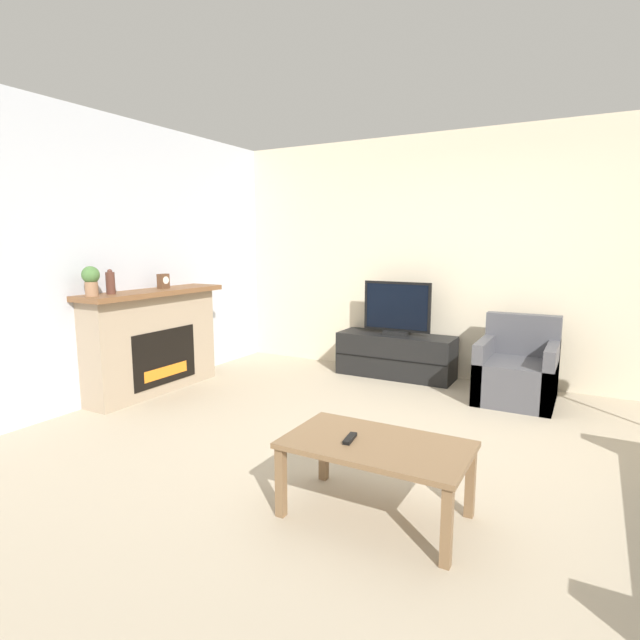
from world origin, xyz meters
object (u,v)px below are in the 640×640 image
(fireplace, at_px, (153,340))
(mantel_clock, at_px, (163,281))
(potted_plant, at_px, (91,279))
(armchair, at_px, (517,373))
(remote, at_px, (350,438))
(mantel_vase_left, at_px, (110,282))
(tv, at_px, (397,310))
(tv_stand, at_px, (396,355))
(coffee_table, at_px, (376,452))

(fireplace, bearing_deg, mantel_clock, 83.75)
(potted_plant, bearing_deg, armchair, 33.31)
(armchair, distance_m, remote, 2.69)
(mantel_vase_left, xyz_separation_m, remote, (2.74, -0.68, -0.71))
(mantel_clock, height_order, remote, mantel_clock)
(potted_plant, height_order, remote, potted_plant)
(mantel_clock, relative_size, tv, 0.19)
(mantel_vase_left, distance_m, tv_stand, 3.09)
(tv_stand, relative_size, tv, 1.68)
(fireplace, bearing_deg, potted_plant, -88.59)
(mantel_vase_left, distance_m, mantel_clock, 0.64)
(coffee_table, relative_size, remote, 6.52)
(tv, bearing_deg, fireplace, -138.44)
(potted_plant, distance_m, tv_stand, 3.25)
(fireplace, xyz_separation_m, tv, (1.96, 1.74, 0.23))
(fireplace, xyz_separation_m, coffee_table, (2.90, -1.11, -0.16))
(tv_stand, relative_size, armchair, 1.62)
(mantel_clock, distance_m, potted_plant, 0.84)
(potted_plant, distance_m, armchair, 4.03)
(remote, bearing_deg, tv_stand, 97.29)
(mantel_clock, bearing_deg, potted_plant, -90.05)
(armchair, bearing_deg, tv_stand, 168.70)
(armchair, xyz_separation_m, remote, (-0.54, -2.63, 0.17))
(fireplace, bearing_deg, tv_stand, 41.59)
(coffee_table, bearing_deg, mantel_vase_left, 167.55)
(armchair, distance_m, coffee_table, 2.62)
(armchair, bearing_deg, coffee_table, -98.68)
(tv_stand, height_order, tv, tv)
(mantel_vase_left, bearing_deg, fireplace, 92.00)
(tv, bearing_deg, armchair, -11.21)
(mantel_clock, bearing_deg, remote, -25.64)
(potted_plant, relative_size, remote, 1.71)
(tv_stand, bearing_deg, potted_plant, -128.81)
(mantel_vase_left, distance_m, coffee_table, 3.05)
(armchair, bearing_deg, remote, -101.50)
(potted_plant, bearing_deg, coffee_table, -8.62)
(mantel_vase_left, height_order, potted_plant, potted_plant)
(coffee_table, bearing_deg, armchair, 81.32)
(tv_stand, height_order, armchair, armchair)
(tv, distance_m, coffee_table, 3.03)
(fireplace, xyz_separation_m, armchair, (3.29, 1.48, -0.26))
(mantel_clock, relative_size, coffee_table, 0.15)
(armchair, relative_size, coffee_table, 0.81)
(fireplace, bearing_deg, armchair, 24.14)
(potted_plant, relative_size, tv_stand, 0.20)
(mantel_vase_left, bearing_deg, tv_stand, 48.76)
(mantel_clock, height_order, potted_plant, potted_plant)
(mantel_vase_left, bearing_deg, coffee_table, -12.45)
(fireplace, xyz_separation_m, potted_plant, (0.02, -0.68, 0.66))
(tv_stand, distance_m, tv, 0.52)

